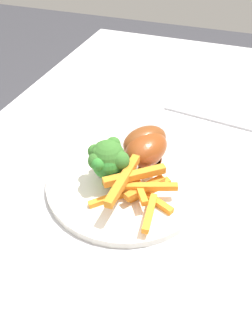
% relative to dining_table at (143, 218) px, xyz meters
% --- Properties ---
extents(dining_table, '(1.24, 0.69, 0.74)m').
position_rel_dining_table_xyz_m(dining_table, '(0.00, 0.00, 0.00)').
color(dining_table, '#B7B7BC').
rests_on(dining_table, ground_plane).
extents(dinner_plate, '(0.25, 0.25, 0.01)m').
position_rel_dining_table_xyz_m(dinner_plate, '(-0.03, 0.02, 0.12)').
color(dinner_plate, white).
rests_on(dinner_plate, dining_table).
extents(broccoli_floret_front, '(0.06, 0.07, 0.07)m').
position_rel_dining_table_xyz_m(broccoli_floret_front, '(-0.04, 0.05, 0.17)').
color(broccoli_floret_front, '#76B04A').
rests_on(broccoli_floret_front, dinner_plate).
extents(broccoli_floret_middle, '(0.06, 0.05, 0.06)m').
position_rel_dining_table_xyz_m(broccoli_floret_middle, '(-0.05, 0.04, 0.16)').
color(broccoli_floret_middle, '#91B34A').
rests_on(broccoli_floret_middle, dinner_plate).
extents(carrot_fries_pile, '(0.12, 0.12, 0.04)m').
position_rel_dining_table_xyz_m(carrot_fries_pile, '(-0.06, -0.01, 0.14)').
color(carrot_fries_pile, orange).
rests_on(carrot_fries_pile, dinner_plate).
extents(chicken_drumstick_near, '(0.13, 0.11, 0.05)m').
position_rel_dining_table_xyz_m(chicken_drumstick_near, '(0.04, 0.02, 0.15)').
color(chicken_drumstick_near, '#51220E').
rests_on(chicken_drumstick_near, dinner_plate).
extents(chicken_drumstick_far, '(0.13, 0.07, 0.04)m').
position_rel_dining_table_xyz_m(chicken_drumstick_far, '(0.02, 0.01, 0.14)').
color(chicken_drumstick_far, '#59220F').
rests_on(chicken_drumstick_far, dinner_plate).
extents(chicken_drumstick_extra, '(0.15, 0.08, 0.05)m').
position_rel_dining_table_xyz_m(chicken_drumstick_extra, '(0.02, 0.01, 0.15)').
color(chicken_drumstick_extra, '#5A220D').
rests_on(chicken_drumstick_extra, dinner_plate).
extents(fork, '(0.04, 0.19, 0.00)m').
position_rel_dining_table_xyz_m(fork, '(0.20, -0.07, 0.11)').
color(fork, silver).
rests_on(fork, dining_table).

